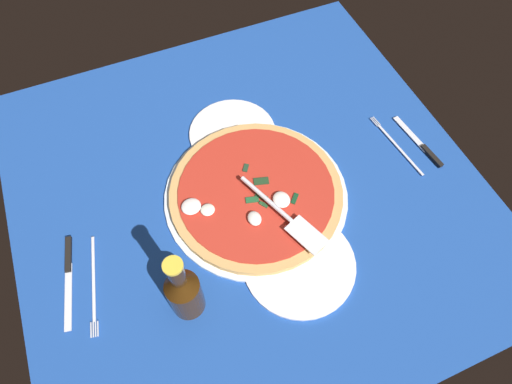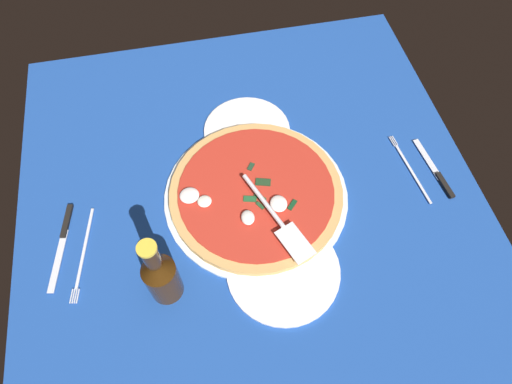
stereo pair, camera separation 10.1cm
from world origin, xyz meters
TOP-DOWN VIEW (x-y plane):
  - ground_plane at (0.00, 0.00)cm, footprint 105.75×105.75cm
  - checker_pattern at (-0.00, 0.00)cm, footprint 105.75×105.75cm
  - pizza_pan at (-2.72, -1.11)cm, footprint 42.23×42.23cm
  - dinner_plate_left at (-21.87, -2.94)cm, footprint 23.87×23.87cm
  - dinner_plate_right at (16.48, -2.81)cm, footprint 21.75×21.75cm
  - pizza at (-2.78, -0.98)cm, footprint 39.66×39.66cm
  - pizza_server at (-11.62, -3.85)cm, footprint 23.40×11.47cm
  - place_setting_near at (-4.46, -41.74)cm, footprint 20.31×13.60cm
  - place_setting_far at (-7.20, 40.33)cm, footprint 24.03×15.10cm
  - beer_bottle at (-20.82, 21.22)cm, footprint 6.65×6.65cm

SIDE VIEW (x-z plane):
  - ground_plane at x=0.00cm, z-range -0.80..0.00cm
  - checker_pattern at x=0.00cm, z-range 0.00..0.10cm
  - place_setting_far at x=-7.20cm, z-range -0.24..1.16cm
  - place_setting_near at x=-4.46cm, z-range -0.24..1.16cm
  - dinner_plate_left at x=-21.87cm, z-range 0.10..1.10cm
  - dinner_plate_right at x=16.48cm, z-range 0.10..1.10cm
  - pizza_pan at x=-2.72cm, z-range 0.10..1.11cm
  - pizza at x=-2.78cm, z-range 0.47..3.54cm
  - pizza_server at x=-11.62cm, z-range 4.02..5.02cm
  - beer_bottle at x=-20.82cm, z-range -2.32..18.91cm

